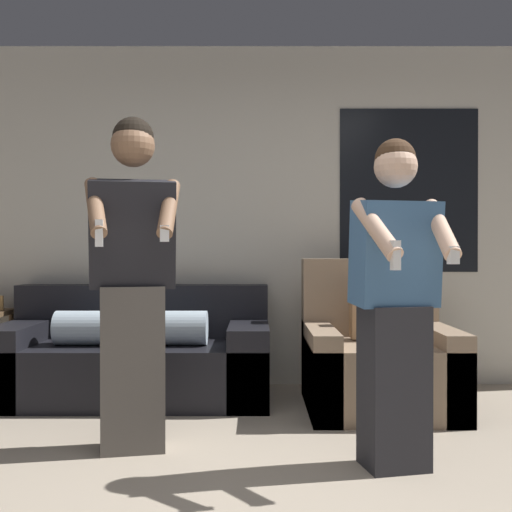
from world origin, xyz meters
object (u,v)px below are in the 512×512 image
object	(u,v)px
armchair	(376,359)
person_right	(393,301)
person_left	(131,281)
couch	(134,358)

from	to	relation	value
armchair	person_right	distance (m)	1.25
armchair	person_left	world-z (taller)	person_left
person_right	armchair	bearing A→B (deg)	82.70
armchair	person_right	bearing A→B (deg)	-97.30
person_left	person_right	world-z (taller)	person_left
couch	armchair	xyz separation A→B (m)	(1.70, -0.26, 0.03)
armchair	person_left	distance (m)	1.82
person_left	person_right	xyz separation A→B (m)	(1.34, -0.26, -0.09)
couch	armchair	size ratio (longest dim) A/B	1.90
armchair	person_right	size ratio (longest dim) A/B	0.63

